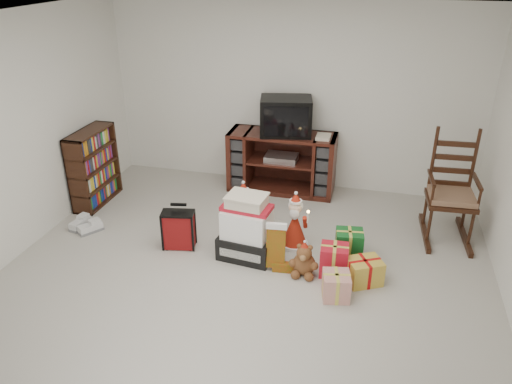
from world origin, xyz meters
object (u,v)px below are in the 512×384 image
gift_pile (247,231)px  gift_cluster (342,263)px  santa_figurine (295,226)px  sneaker_pair (85,226)px  tv_stand (282,162)px  bookshelf (94,168)px  rocking_chair (450,200)px  crt_television (286,116)px  mrs_claus_figurine (244,213)px  red_suitcase (179,230)px  teddy_bear (304,261)px

gift_pile → gift_cluster: gift_pile is taller
santa_figurine → sneaker_pair: 2.50m
tv_stand → sneaker_pair: size_ratio=3.59×
tv_stand → bookshelf: bearing=-157.2°
rocking_chair → gift_pile: rocking_chair is taller
santa_figurine → crt_television: 1.68m
gift_pile → crt_television: 1.90m
rocking_chair → gift_cluster: rocking_chair is taller
mrs_claus_figurine → bookshelf: bearing=172.4°
red_suitcase → gift_cluster: (1.81, -0.09, -0.08)m
tv_stand → mrs_claus_figurine: 1.27m
teddy_bear → crt_television: 2.21m
gift_pile → rocking_chair: bearing=32.3°
tv_stand → teddy_bear: tv_stand is taller
gift_pile → santa_figurine: bearing=42.3°
sneaker_pair → gift_cluster: bearing=16.5°
mrs_claus_figurine → crt_television: crt_television is taller
crt_television → rocking_chair: bearing=-30.6°
tv_stand → bookshelf: (-2.28, -0.97, 0.06)m
santa_figurine → gift_cluster: size_ratio=0.70×
tv_stand → sneaker_pair: tv_stand is taller
gift_cluster → mrs_claus_figurine: bearing=153.5°
mrs_claus_figurine → sneaker_pair: mrs_claus_figurine is taller
sneaker_pair → gift_pile: bearing=17.8°
teddy_bear → crt_television: (-0.60, 1.93, 0.91)m
tv_stand → gift_cluster: bearing=-61.4°
teddy_bear → crt_television: size_ratio=0.47×
teddy_bear → crt_television: bearing=107.4°
tv_stand → crt_television: size_ratio=1.94×
tv_stand → crt_television: crt_television is taller
crt_television → sneaker_pair: bearing=-152.7°
bookshelf → sneaker_pair: bookshelf is taller
teddy_bear → santa_figurine: bearing=110.7°
rocking_chair → gift_cluster: bearing=-137.5°
red_suitcase → sneaker_pair: bearing=164.9°
red_suitcase → teddy_bear: red_suitcase is taller
bookshelf → mrs_claus_figurine: 2.12m
red_suitcase → gift_pile: bearing=-10.1°
tv_stand → sneaker_pair: (-2.03, -1.68, -0.36)m
bookshelf → teddy_bear: bearing=-18.2°
mrs_claus_figurine → gift_cluster: mrs_claus_figurine is taller
teddy_bear → sneaker_pair: 2.69m
sneaker_pair → gift_cluster: (3.05, -0.17, 0.09)m
teddy_bear → sneaker_pair: teddy_bear is taller
gift_pile → red_suitcase: 0.79m
teddy_bear → gift_cluster: 0.38m
bookshelf → teddy_bear: bookshelf is taller
teddy_bear → santa_figurine: santa_figurine is taller
gift_pile → crt_television: bearing=94.7°
mrs_claus_figurine → crt_television: size_ratio=0.87×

